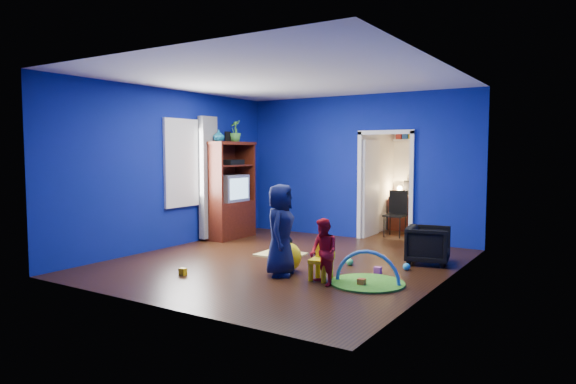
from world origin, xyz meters
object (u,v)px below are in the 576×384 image
Objects in this scene: child_black at (284,221)px; folding_chair at (395,215)px; play_mat at (367,283)px; study_desk at (410,214)px; vase at (219,136)px; armchair at (428,245)px; child_navy at (280,230)px; crt_tv at (230,188)px; tv_armoire at (229,190)px; hopper_ball at (287,257)px; toddler_red at (324,252)px; kid_chair at (321,262)px.

child_black reaches higher than folding_chair.
play_mat is 4.93m from study_desk.
vase reaches higher than play_mat.
study_desk is at bearing 12.50° from armchair.
child_navy is at bearing -172.63° from child_black.
crt_tv is (0.04, 0.30, -1.06)m from vase.
vase is 1.14m from tv_armoire.
vase is 1.10m from crt_tv.
hopper_ball is at bearing -93.35° from folding_chair.
child_black is at bearing -104.16° from study_desk.
toddler_red is 5.19m from study_desk.
hopper_ball is 0.47× the size of folding_chair.
vase is at bearing -131.31° from study_desk.
child_black is at bearing 93.51° from armchair.
child_navy reaches higher than toddler_red.
crt_tv is (0.04, 0.00, 0.04)m from tv_armoire.
hopper_ball is 0.70m from kid_chair.
toddler_red is 4.24m from folding_chair.
toddler_red is at bearing -61.60° from kid_chair.
hopper_ball is at bearing 155.93° from kid_chair.
armchair is 0.66× the size of play_mat.
vase is 0.47× the size of kid_chair.
armchair is at bearing -66.31° from study_desk.
tv_armoire reaches higher than child_black.
tv_armoire is 1.97× the size of play_mat.
vase is at bearing -141.44° from folding_chair.
crt_tv is 3.90m from kid_chair.
crt_tv reaches higher than child_black.
hopper_ball is at bearing -36.03° from crt_tv.
hopper_ball is (0.72, -1.03, -0.37)m from child_black.
play_mat is at bearing -74.38° from folding_chair.
study_desk is (2.82, 2.91, -0.60)m from tv_armoire.
tv_armoire is at bearing 139.47° from kid_chair.
kid_chair is (1.39, -1.22, -0.34)m from child_black.
armchair is at bearing -59.75° from child_navy.
crt_tv is at bearing -144.98° from folding_chair.
tv_armoire is 4.10m from study_desk.
child_black is 0.89× the size of child_navy.
study_desk is at bearing 127.77° from toddler_red.
kid_chair is 0.54× the size of folding_chair.
tv_armoire is (-2.65, 2.11, 0.33)m from child_navy.
hopper_ball is (-0.82, 0.39, -0.23)m from toddler_red.
kid_chair is (-0.92, -1.83, -0.05)m from armchair.
toddler_red is at bearing -81.86° from folding_chair.
child_navy reaches higher than kid_chair.
toddler_red reaches higher than hopper_ball.
toddler_red is 0.45× the size of tv_armoire.
study_desk is at bearing 45.88° from tv_armoire.
child_navy reaches higher than armchair.
tv_armoire reaches higher than play_mat.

